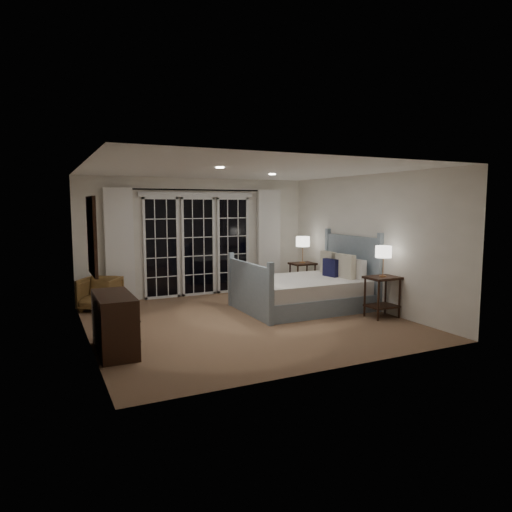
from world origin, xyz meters
name	(u,v)px	position (x,y,z in m)	size (l,w,h in m)	color
floor	(246,321)	(0.00, 0.00, 0.00)	(5.00, 5.00, 0.00)	#876848
ceiling	(246,170)	(0.00, 0.00, 2.50)	(5.00, 5.00, 0.00)	white
wall_left	(85,254)	(-2.50, 0.00, 1.25)	(0.02, 5.00, 2.50)	white
wall_right	(367,242)	(2.50, 0.00, 1.25)	(0.02, 5.00, 2.50)	white
wall_back	(198,237)	(0.00, 2.50, 1.25)	(5.00, 0.02, 2.50)	white
wall_front	(335,265)	(0.00, -2.50, 1.25)	(5.00, 0.02, 2.50)	white
french_doors	(198,245)	(0.00, 2.46, 1.09)	(2.50, 0.04, 2.20)	black
curtain_rod	(199,190)	(0.00, 2.40, 2.25)	(0.03, 0.03, 3.50)	black
curtain_left	(119,245)	(-1.65, 2.38, 1.15)	(0.55, 0.10, 2.25)	white
curtain_right	(269,240)	(1.65, 2.38, 1.15)	(0.55, 0.10, 2.25)	white
downlight_a	(272,174)	(0.80, 0.60, 2.49)	(0.12, 0.12, 0.01)	white
downlight_b	(220,168)	(-0.60, -0.40, 2.49)	(0.12, 0.12, 0.01)	white
bed	(306,291)	(1.41, 0.39, 0.33)	(2.29, 1.64, 1.34)	#8592A0
nightstand_left	(382,290)	(2.23, -0.78, 0.47)	(0.55, 0.44, 0.71)	#311D10
nightstand_right	(302,273)	(2.12, 1.67, 0.45)	(0.52, 0.42, 0.67)	#311D10
lamp_left	(383,252)	(2.23, -0.78, 1.13)	(0.27, 0.27, 0.53)	#BA7E4A
lamp_right	(303,242)	(2.12, 1.67, 1.13)	(0.30, 0.30, 0.58)	#BA7E4A
armchair	(100,294)	(-2.10, 1.90, 0.31)	(0.65, 0.67, 0.61)	brown
dresser	(115,323)	(-2.23, -0.72, 0.39)	(0.47, 1.09, 0.78)	#311D10
mirror	(92,236)	(-2.47, -0.72, 1.55)	(0.05, 0.85, 1.00)	#311D10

